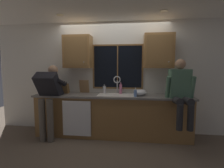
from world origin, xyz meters
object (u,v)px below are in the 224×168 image
person_standing (49,94)px  cutting_board (84,86)px  knife_block (66,89)px  bottle_tall_clear (121,89)px  soap_dispenser (135,93)px  mixing_bowl (140,93)px  person_sitting_on_counter (181,89)px  bottle_green_glass (104,89)px

person_standing → cutting_board: bearing=41.3°
knife_block → bottle_tall_clear: bearing=5.2°
cutting_board → soap_dispenser: size_ratio=1.57×
mixing_bowl → soap_dispenser: 0.20m
person_sitting_on_counter → cutting_board: 2.10m
soap_dispenser → bottle_tall_clear: bottle_tall_clear is taller
bottle_tall_clear → mixing_bowl: bearing=-21.8°
bottle_tall_clear → cutting_board: bearing=176.2°
person_standing → cutting_board: (0.61, 0.53, 0.11)m
person_sitting_on_counter → cutting_board: person_sitting_on_counter is taller
person_standing → bottle_tall_clear: size_ratio=5.69×
person_standing → cutting_board: 0.81m
person_sitting_on_counter → bottle_green_glass: person_sitting_on_counter is taller
knife_block → cutting_board: bearing=24.0°
person_standing → mixing_bowl: size_ratio=5.63×
cutting_board → bottle_green_glass: size_ratio=1.46×
person_sitting_on_counter → bottle_green_glass: bearing=162.5°
mixing_bowl → person_sitting_on_counter: bearing=-19.2°
soap_dispenser → mixing_bowl: bearing=59.8°
bottle_green_glass → bottle_tall_clear: bearing=-9.2°
person_sitting_on_counter → bottle_tall_clear: bearing=159.9°
person_standing → knife_block: size_ratio=4.85×
mixing_bowl → knife_block: bearing=178.1°
cutting_board → soap_dispenser: (1.19, -0.40, -0.07)m
cutting_board → mixing_bowl: bearing=-10.0°
person_sitting_on_counter → soap_dispenser: (-0.86, 0.09, -0.11)m
cutting_board → bottle_tall_clear: bearing=-3.8°
soap_dispenser → bottle_tall_clear: 0.47m
mixing_bowl → soap_dispenser: bearing=-120.2°
person_sitting_on_counter → person_standing: bearing=-179.1°
soap_dispenser → cutting_board: bearing=161.4°
mixing_bowl → bottle_tall_clear: bottle_tall_clear is taller
person_standing → soap_dispenser: size_ratio=8.10×
person_sitting_on_counter → mixing_bowl: 0.81m
mixing_bowl → soap_dispenser: soap_dispenser is taller
mixing_bowl → bottle_green_glass: 0.84m
soap_dispenser → bottle_tall_clear: bearing=133.5°
soap_dispenser → bottle_green_glass: bottle_green_glass is taller
cutting_board → person_sitting_on_counter: bearing=-13.5°
person_standing → mixing_bowl: (1.89, 0.31, 0.02)m
bottle_green_glass → person_sitting_on_counter: bearing=-17.5°
person_standing → bottle_green_glass: person_standing is taller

